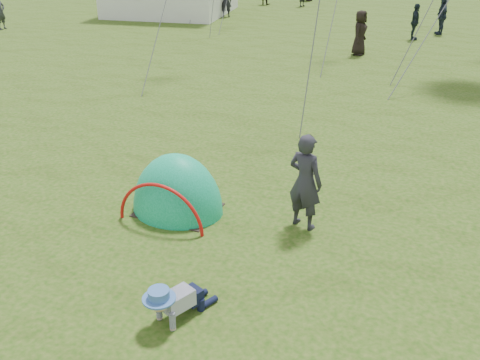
% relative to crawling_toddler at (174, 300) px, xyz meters
% --- Properties ---
extents(ground, '(140.00, 140.00, 0.00)m').
position_rel_crawling_toddler_xyz_m(ground, '(1.14, -0.30, -0.31)').
color(ground, '#19480A').
extents(crawling_toddler, '(0.86, 0.98, 0.63)m').
position_rel_crawling_toddler_xyz_m(crawling_toddler, '(0.00, 0.00, 0.00)').
color(crawling_toddler, black).
rests_on(crawling_toddler, ground).
extents(popup_tent, '(1.80, 1.50, 2.28)m').
position_rel_crawling_toddler_xyz_m(popup_tent, '(-1.36, 2.76, -0.31)').
color(popup_tent, '#01944F').
rests_on(popup_tent, ground).
extents(standing_adult, '(0.74, 0.60, 1.76)m').
position_rel_crawling_toddler_xyz_m(standing_adult, '(0.99, 3.07, 0.57)').
color(standing_adult, '#282730').
rests_on(standing_adult, ground).
extents(crowd_person_0, '(0.40, 0.61, 1.67)m').
position_rel_crawling_toddler_xyz_m(crowd_person_0, '(-18.12, 16.26, 0.52)').
color(crowd_person_0, '#2E2F37').
rests_on(crowd_person_0, ground).
extents(crowd_person_2, '(0.75, 1.07, 1.69)m').
position_rel_crawling_toddler_xyz_m(crowd_person_2, '(2.42, 22.79, 0.53)').
color(crowd_person_2, '#1F2837').
rests_on(crowd_person_2, ground).
extents(crowd_person_4, '(0.67, 0.93, 1.75)m').
position_rel_crawling_toddler_xyz_m(crowd_person_4, '(-0.46, 17.05, 0.56)').
color(crowd_person_4, black).
rests_on(crowd_person_4, ground).
extents(crowd_person_8, '(0.43, 0.95, 1.59)m').
position_rel_crawling_toddler_xyz_m(crowd_person_8, '(1.36, 20.99, 0.48)').
color(crowd_person_8, black).
rests_on(crowd_person_8, ground).
extents(crowd_person_12, '(0.71, 0.56, 1.71)m').
position_rel_crawling_toddler_xyz_m(crowd_person_12, '(-9.12, 23.86, 0.54)').
color(crowd_person_12, black).
rests_on(crowd_person_12, ground).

